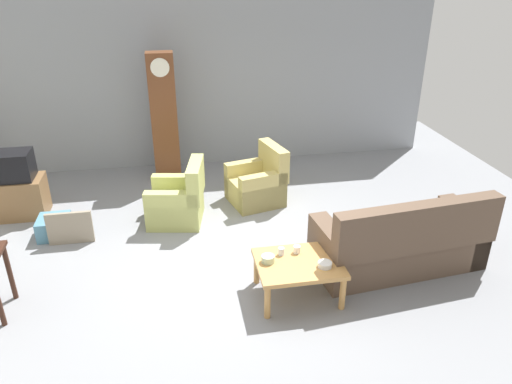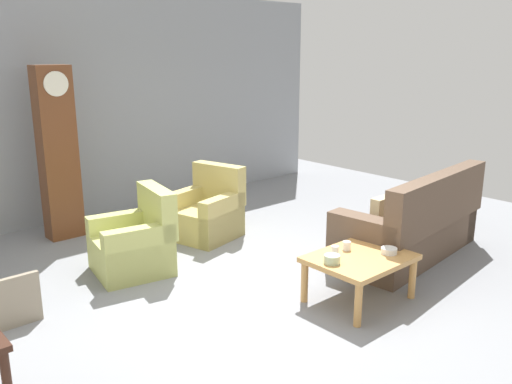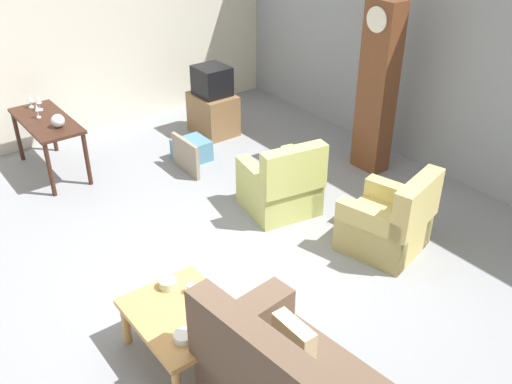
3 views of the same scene
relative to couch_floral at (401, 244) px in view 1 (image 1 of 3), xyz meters
name	(u,v)px [view 1 (image 1 of 3)]	position (x,y,z in m)	size (l,w,h in m)	color
ground_plane	(237,262)	(-1.99, 0.49, -0.35)	(10.40, 10.40, 0.00)	gray
garage_door_wall	(207,78)	(-1.99, 4.09, 1.25)	(8.40, 0.16, 3.20)	gray
couch_floral	(401,244)	(0.00, 0.00, 0.00)	(2.18, 1.09, 1.04)	brown
armchair_olive_near	(179,202)	(-2.67, 1.75, -0.05)	(0.91, 0.89, 0.92)	#B7BC66
armchair_olive_far	(258,184)	(-1.40, 2.15, -0.05)	(0.95, 0.93, 0.92)	tan
coffee_table_wood	(299,267)	(-1.39, -0.32, 0.04)	(0.96, 0.76, 0.46)	tan
grandfather_clock	(164,118)	(-2.80, 3.39, 0.75)	(0.44, 0.30, 2.20)	brown
tv_stand_cabinet	(22,197)	(-4.98, 2.34, -0.05)	(0.68, 0.52, 0.60)	brown
tv_crt	(15,166)	(-4.98, 2.34, 0.46)	(0.48, 0.44, 0.42)	black
framed_picture_leaning	(70,228)	(-4.15, 1.36, -0.12)	(0.60, 0.05, 0.47)	gray
storage_box_blue	(54,227)	(-4.42, 1.60, -0.21)	(0.42, 0.44, 0.28)	teal
cup_white_porcelain	(297,249)	(-1.37, -0.13, 0.15)	(0.08, 0.08, 0.09)	white
cup_blue_rimmed	(281,251)	(-1.56, -0.14, 0.15)	(0.07, 0.07, 0.09)	silver
bowl_white_stacked	(325,264)	(-1.13, -0.46, 0.13)	(0.16, 0.16, 0.06)	white
bowl_shallow_green	(268,259)	(-1.74, -0.26, 0.14)	(0.15, 0.15, 0.08)	#B2C69E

